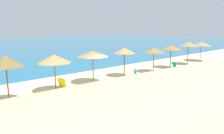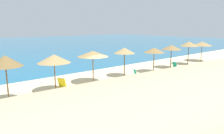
# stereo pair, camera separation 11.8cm
# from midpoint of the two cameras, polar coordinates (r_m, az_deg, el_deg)

# --- Properties ---
(ground_plane) EXTENTS (160.00, 160.00, 0.00)m
(ground_plane) POSITION_cam_midpoint_polar(r_m,az_deg,el_deg) (16.51, -1.00, -5.74)
(ground_plane) COLOR beige
(dune_ridge) EXTENTS (54.05, 9.79, 2.92)m
(dune_ridge) POSITION_cam_midpoint_polar(r_m,az_deg,el_deg) (10.31, 21.20, -8.33)
(dune_ridge) COLOR #C9B586
(dune_ridge) RESTS_ON ground_plane
(beach_umbrella_3) EXTENTS (2.05, 2.05, 3.02)m
(beach_umbrella_3) POSITION_cam_midpoint_polar(r_m,az_deg,el_deg) (14.33, -26.71, 1.45)
(beach_umbrella_3) COLOR brown
(beach_umbrella_3) RESTS_ON ground_plane
(beach_umbrella_4) EXTENTS (2.36, 2.36, 2.78)m
(beach_umbrella_4) POSITION_cam_midpoint_polar(r_m,az_deg,el_deg) (15.55, -15.20, 2.18)
(beach_umbrella_4) COLOR brown
(beach_umbrella_4) RESTS_ON ground_plane
(beach_umbrella_5) EXTENTS (2.56, 2.56, 2.76)m
(beach_umbrella_5) POSITION_cam_midpoint_polar(r_m,az_deg,el_deg) (17.52, -5.02, 3.58)
(beach_umbrella_5) COLOR brown
(beach_umbrella_5) RESTS_ON ground_plane
(beach_umbrella_6) EXTENTS (2.00, 2.00, 2.78)m
(beach_umbrella_6) POSITION_cam_midpoint_polar(r_m,az_deg,el_deg) (19.83, 3.57, 4.44)
(beach_umbrella_6) COLOR brown
(beach_umbrella_6) RESTS_ON ground_plane
(beach_umbrella_7) EXTENTS (2.16, 2.16, 2.59)m
(beach_umbrella_7) POSITION_cam_midpoint_polar(r_m,az_deg,el_deg) (22.16, 11.49, 4.47)
(beach_umbrella_7) COLOR brown
(beach_umbrella_7) RESTS_ON ground_plane
(beach_umbrella_8) EXTENTS (2.22, 2.22, 2.68)m
(beach_umbrella_8) POSITION_cam_midpoint_polar(r_m,az_deg,el_deg) (25.00, 15.91, 5.14)
(beach_umbrella_8) COLOR brown
(beach_umbrella_8) RESTS_ON ground_plane
(beach_umbrella_9) EXTENTS (2.23, 2.23, 2.90)m
(beach_umbrella_9) POSITION_cam_midpoint_polar(r_m,az_deg,el_deg) (28.04, 20.20, 5.88)
(beach_umbrella_9) COLOR brown
(beach_umbrella_9) RESTS_ON ground_plane
(beach_umbrella_10) EXTENTS (2.68, 2.68, 2.69)m
(beach_umbrella_10) POSITION_cam_midpoint_polar(r_m,az_deg,el_deg) (31.46, 23.28, 5.80)
(beach_umbrella_10) COLOR brown
(beach_umbrella_10) RESTS_ON ground_plane
(lounge_chair_0) EXTENTS (1.50, 1.02, 1.19)m
(lounge_chair_0) POSITION_cam_midpoint_polar(r_m,az_deg,el_deg) (22.23, 15.88, -0.51)
(lounge_chair_0) COLOR #199972
(lounge_chair_0) RESTS_ON ground_plane
(lounge_chair_2) EXTENTS (1.50, 1.22, 0.99)m
(lounge_chair_2) POSITION_cam_midpoint_polar(r_m,az_deg,el_deg) (18.78, 5.30, -2.46)
(lounge_chair_2) COLOR #199972
(lounge_chair_2) RESTS_ON ground_plane
(lounge_chair_3) EXTENTS (1.62, 1.30, 1.03)m
(lounge_chair_3) POSITION_cam_midpoint_polar(r_m,az_deg,el_deg) (15.63, -14.00, -5.51)
(lounge_chair_3) COLOR yellow
(lounge_chair_3) RESTS_ON ground_plane
(beach_ball) EXTENTS (0.32, 0.32, 0.32)m
(beach_ball) POSITION_cam_midpoint_polar(r_m,az_deg,el_deg) (11.15, -21.75, -14.11)
(beach_ball) COLOR green
(beach_ball) RESTS_ON ground_plane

